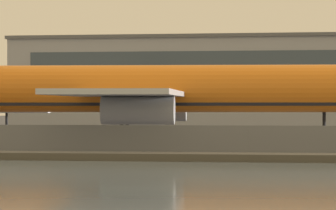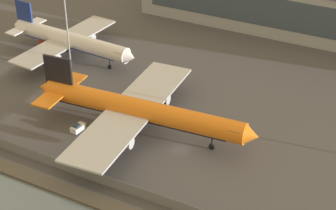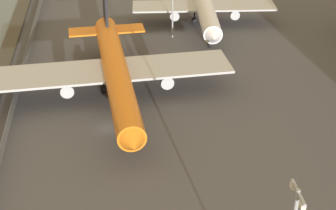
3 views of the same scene
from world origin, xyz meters
name	(u,v)px [view 1 (image 1 of 3)]	position (x,y,z in m)	size (l,w,h in m)	color
ground_plane	(261,148)	(0.00, 0.00, 0.00)	(500.00, 500.00, 0.00)	#4C4C51
shoreline_seawall	(244,157)	(0.00, -20.50, 0.25)	(320.00, 3.00, 0.50)	#474238
perimeter_fence	(249,141)	(0.00, -16.00, 1.13)	(280.00, 0.10, 2.26)	slate
cargo_jet_orange	(149,91)	(-10.18, 1.56, 5.01)	(47.81, 41.45, 13.14)	orange
baggage_tug	(14,139)	(-20.93, -4.21, 0.81)	(1.91, 3.34, 1.80)	white
terminal_building	(314,83)	(4.41, 64.21, 7.08)	(91.72, 16.60, 14.14)	#9EA3AD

